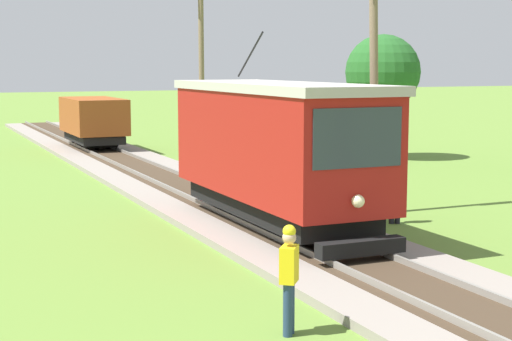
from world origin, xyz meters
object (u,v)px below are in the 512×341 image
(track_worker, at_px, (289,275))
(tree_left_near, at_px, (383,72))
(utility_pole_far, at_px, (201,66))
(second_worker, at_px, (395,188))
(red_tram, at_px, (276,147))
(freight_car, at_px, (93,120))
(utility_pole_mid, at_px, (374,71))

(track_worker, relative_size, tree_left_near, 0.32)
(utility_pole_far, distance_m, second_worker, 16.32)
(red_tram, distance_m, freight_car, 21.14)
(freight_car, distance_m, utility_pole_mid, 20.22)
(second_worker, bearing_deg, tree_left_near, 170.88)
(freight_car, xyz_separation_m, track_worker, (-3.12, -28.29, -0.57))
(tree_left_near, bearing_deg, utility_pole_mid, -123.72)
(utility_pole_mid, relative_size, tree_left_near, 1.42)
(utility_pole_mid, height_order, utility_pole_far, utility_pole_far)
(red_tram, xyz_separation_m, freight_car, (-0.00, 21.13, -0.64))
(utility_pole_far, bearing_deg, second_worker, -91.02)
(utility_pole_mid, bearing_deg, track_worker, -128.68)
(track_worker, height_order, tree_left_near, tree_left_near)
(utility_pole_mid, relative_size, track_worker, 4.46)
(red_tram, distance_m, track_worker, 7.91)
(tree_left_near, bearing_deg, red_tram, -131.55)
(track_worker, bearing_deg, red_tram, -75.04)
(red_tram, height_order, freight_car, red_tram)
(utility_pole_far, bearing_deg, track_worker, -106.66)
(utility_pole_mid, distance_m, utility_pole_far, 14.37)
(utility_pole_far, relative_size, track_worker, 4.61)
(utility_pole_far, xyz_separation_m, tree_left_near, (7.58, -3.01, -0.30))
(red_tram, xyz_separation_m, utility_pole_far, (3.74, 15.78, 2.02))
(track_worker, bearing_deg, utility_pole_mid, -90.13)
(red_tram, height_order, second_worker, red_tram)
(utility_pole_far, bearing_deg, freight_car, 124.98)
(utility_pole_mid, relative_size, second_worker, 4.46)
(freight_car, distance_m, track_worker, 28.47)
(red_tram, height_order, tree_left_near, tree_left_near)
(freight_car, height_order, utility_pole_far, utility_pole_far)
(red_tram, xyz_separation_m, utility_pole_mid, (3.74, 1.41, 1.88))
(red_tram, distance_m, utility_pole_far, 16.34)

